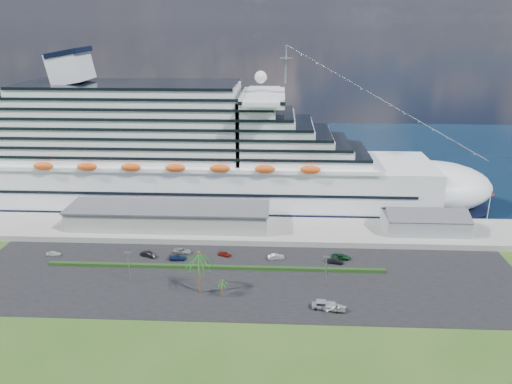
# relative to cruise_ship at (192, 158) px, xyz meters

# --- Properties ---
(ground) EXTENTS (420.00, 420.00, 0.00)m
(ground) POSITION_rel_cruise_ship_xyz_m (21.53, -64.00, -16.69)
(ground) COLOR #2A4E1A
(ground) RESTS_ON ground
(asphalt_lot) EXTENTS (140.00, 38.00, 0.12)m
(asphalt_lot) POSITION_rel_cruise_ship_xyz_m (21.53, -53.00, -16.63)
(asphalt_lot) COLOR black
(asphalt_lot) RESTS_ON ground
(wharf) EXTENTS (240.00, 20.00, 1.80)m
(wharf) POSITION_rel_cruise_ship_xyz_m (21.53, -24.00, -15.79)
(wharf) COLOR gray
(wharf) RESTS_ON ground
(water) EXTENTS (420.00, 160.00, 0.02)m
(water) POSITION_rel_cruise_ship_xyz_m (21.53, 66.00, -16.68)
(water) COLOR black
(water) RESTS_ON ground
(cruise_ship) EXTENTS (191.00, 38.00, 54.00)m
(cruise_ship) POSITION_rel_cruise_ship_xyz_m (0.00, 0.00, 0.00)
(cruise_ship) COLOR silver
(cruise_ship) RESTS_ON ground
(terminal_building) EXTENTS (61.00, 15.00, 6.30)m
(terminal_building) POSITION_rel_cruise_ship_xyz_m (-3.47, -24.00, -11.68)
(terminal_building) COLOR gray
(terminal_building) RESTS_ON wharf
(port_shed) EXTENTS (24.00, 12.31, 7.37)m
(port_shed) POSITION_rel_cruise_ship_xyz_m (73.53, -24.00, -12.30)
(port_shed) COLOR gray
(port_shed) RESTS_ON wharf
(flagpole) EXTENTS (1.08, 0.16, 12.00)m
(flagpole) POSITION_rel_cruise_ship_xyz_m (91.57, -24.00, -8.43)
(flagpole) COLOR silver
(flagpole) RESTS_ON wharf
(hedge) EXTENTS (88.00, 1.10, 0.90)m
(hedge) POSITION_rel_cruise_ship_xyz_m (13.53, -48.00, -16.12)
(hedge) COLOR black
(hedge) RESTS_ON asphalt_lot
(lamp_post_left) EXTENTS (1.60, 0.35, 8.27)m
(lamp_post_left) POSITION_rel_cruise_ship_xyz_m (-6.47, -56.00, -11.35)
(lamp_post_left) COLOR gray
(lamp_post_left) RESTS_ON asphalt_lot
(lamp_post_right) EXTENTS (1.60, 0.35, 8.27)m
(lamp_post_right) POSITION_rel_cruise_ship_xyz_m (41.53, -56.00, -11.35)
(lamp_post_right) COLOR gray
(lamp_post_right) RESTS_ON asphalt_lot
(palm_tall) EXTENTS (8.82, 8.82, 11.13)m
(palm_tall) POSITION_rel_cruise_ship_xyz_m (11.53, -60.00, -7.49)
(palm_tall) COLOR #47301E
(palm_tall) RESTS_ON ground
(palm_short) EXTENTS (3.53, 3.53, 4.56)m
(palm_short) POSITION_rel_cruise_ship_xyz_m (17.03, -61.50, -13.03)
(palm_short) COLOR #47301E
(palm_short) RESTS_ON ground
(parked_car_0) EXTENTS (3.93, 1.80, 1.31)m
(parked_car_0) POSITION_rel_cruise_ship_xyz_m (-31.71, -42.62, -15.92)
(parked_car_0) COLOR silver
(parked_car_0) RESTS_ON asphalt_lot
(parked_car_1) EXTENTS (4.77, 3.22, 1.49)m
(parked_car_1) POSITION_rel_cruise_ship_xyz_m (-5.55, -41.94, -15.83)
(parked_car_1) COLOR black
(parked_car_1) RESTS_ON asphalt_lot
(parked_car_2) EXTENTS (5.26, 2.94, 1.39)m
(parked_car_2) POSITION_rel_cruise_ship_xyz_m (3.33, -39.38, -15.88)
(parked_car_2) COLOR #999CA1
(parked_car_2) RESTS_ON asphalt_lot
(parked_car_3) EXTENTS (4.88, 2.26, 1.38)m
(parked_car_3) POSITION_rel_cruise_ship_xyz_m (2.95, -43.54, -15.88)
(parked_car_3) COLOR #132244
(parked_car_3) RESTS_ON asphalt_lot
(parked_car_4) EXTENTS (3.95, 2.70, 1.25)m
(parked_car_4) POSITION_rel_cruise_ship_xyz_m (15.31, -40.54, -15.95)
(parked_car_4) COLOR maroon
(parked_car_4) RESTS_ON asphalt_lot
(parked_car_5) EXTENTS (4.64, 2.38, 1.46)m
(parked_car_5) POSITION_rel_cruise_ship_xyz_m (29.44, -41.79, -15.85)
(parked_car_5) COLOR #9EA1A5
(parked_car_5) RESTS_ON asphalt_lot
(parked_car_6) EXTENTS (5.20, 2.75, 1.39)m
(parked_car_6) POSITION_rel_cruise_ship_xyz_m (46.96, -40.83, -15.88)
(parked_car_6) COLOR #0E3919
(parked_car_6) RESTS_ON asphalt_lot
(parked_car_7) EXTENTS (4.74, 2.66, 1.30)m
(parked_car_7) POSITION_rel_cruise_ship_xyz_m (45.15, -43.40, -15.93)
(parked_car_7) COLOR black
(parked_car_7) RESTS_ON asphalt_lot
(pickup_truck) EXTENTS (5.43, 2.25, 1.88)m
(pickup_truck) POSITION_rel_cruise_ship_xyz_m (40.26, -65.67, -15.54)
(pickup_truck) COLOR black
(pickup_truck) RESTS_ON asphalt_lot
(boat_trailer) EXTENTS (6.19, 4.39, 1.73)m
(boat_trailer) POSITION_rel_cruise_ship_xyz_m (42.67, -66.65, -15.43)
(boat_trailer) COLOR gray
(boat_trailer) RESTS_ON asphalt_lot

